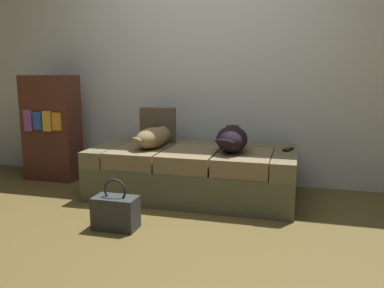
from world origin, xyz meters
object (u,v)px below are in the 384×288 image
dog_dark (232,138)px  couch (193,172)px  tv_remote (288,149)px  throw_pillow (158,125)px  handbag (116,212)px  bookshelf (52,128)px  dog_tan (154,137)px

dog_dark → couch: bearing=179.1°
tv_remote → throw_pillow: size_ratio=0.44×
throw_pillow → handbag: size_ratio=0.90×
throw_pillow → bookshelf: 1.18m
couch → bookshelf: size_ratio=1.67×
handbag → bookshelf: 1.72m
handbag → dog_dark: bearing=52.1°
couch → dog_tan: 0.49m
tv_remote → throw_pillow: throw_pillow is taller
tv_remote → dog_dark: bearing=-143.8°
dog_dark → tv_remote: (0.48, 0.13, -0.10)m
dog_tan → handbag: dog_tan is taller
dog_dark → handbag: 1.22m
throw_pillow → dog_tan: bearing=-77.6°
handbag → bookshelf: bearing=139.0°
dog_dark → handbag: size_ratio=1.71×
handbag → dog_tan: bearing=91.2°
dog_tan → bookshelf: bookshelf is taller
dog_dark → throw_pillow: size_ratio=1.90×
throw_pillow → bookshelf: (-1.18, -0.05, -0.07)m
couch → bookshelf: bearing=173.2°
dog_dark → throw_pillow: throw_pillow is taller
dog_tan → dog_dark: size_ratio=0.86×
dog_dark → bookshelf: bookshelf is taller
couch → dog_dark: 0.49m
dog_tan → bookshelf: (-1.24, 0.25, 0.01)m
couch → handbag: bearing=-111.0°
dog_dark → bookshelf: size_ratio=0.59×
couch → tv_remote: 0.88m
handbag → bookshelf: size_ratio=0.34×
couch → throw_pillow: size_ratio=5.39×
throw_pillow → handbag: throw_pillow is taller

